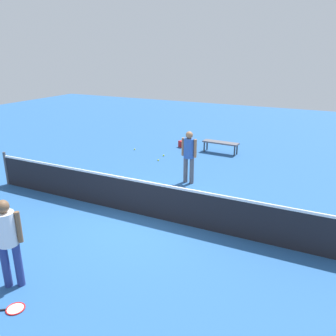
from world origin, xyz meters
name	(u,v)px	position (x,y,z in m)	size (l,w,h in m)	color
ground_plane	(143,215)	(0.00, 0.00, 0.00)	(40.00, 40.00, 0.00)	#265693
court_net	(142,197)	(0.00, 0.00, 0.50)	(10.09, 0.09, 1.07)	#4C4C51
player_near_side	(189,153)	(-0.13, -2.71, 1.01)	(0.52, 0.36, 1.70)	#595960
player_far_side	(7,237)	(0.64, 3.52, 1.01)	(0.48, 0.47, 1.70)	navy
tennis_racket_near_player	(209,198)	(-1.18, -1.78, 0.01)	(0.59, 0.34, 0.03)	red
tennis_racket_far_player	(14,309)	(0.14, 3.98, 0.01)	(0.57, 0.48, 0.03)	red
tennis_ball_near_player	(164,155)	(1.95, -4.99, 0.03)	(0.07, 0.07, 0.07)	#C6E033
tennis_ball_by_net	(135,149)	(3.49, -5.26, 0.03)	(0.07, 0.07, 0.07)	#C6E033
tennis_ball_midcourt	(158,160)	(1.84, -4.33, 0.03)	(0.07, 0.07, 0.07)	#C6E033
tennis_ball_baseline	(93,172)	(3.26, -2.08, 0.03)	(0.07, 0.07, 0.07)	#C6E033
courtside_bench	(221,143)	(0.04, -6.47, 0.42)	(1.52, 0.49, 0.48)	#595960
equipment_bag	(188,143)	(1.70, -6.89, 0.14)	(0.61, 0.84, 0.28)	#B21E1E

